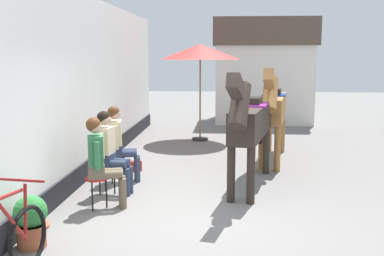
# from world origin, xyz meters

# --- Properties ---
(ground_plane) EXTENTS (40.00, 40.00, 0.00)m
(ground_plane) POSITION_xyz_m (0.00, 3.00, 0.00)
(ground_plane) COLOR slate
(pub_facade_wall) EXTENTS (0.34, 14.00, 3.40)m
(pub_facade_wall) POSITION_xyz_m (-2.55, 1.50, 1.54)
(pub_facade_wall) COLOR white
(pub_facade_wall) RESTS_ON ground_plane
(distant_cottage) EXTENTS (3.40, 2.60, 3.50)m
(distant_cottage) POSITION_xyz_m (1.40, 9.69, 1.80)
(distant_cottage) COLOR silver
(distant_cottage) RESTS_ON ground_plane
(seated_visitor_near) EXTENTS (0.61, 0.48, 1.39)m
(seated_visitor_near) POSITION_xyz_m (-1.67, -0.03, 0.78)
(seated_visitor_near) COLOR red
(seated_visitor_near) RESTS_ON ground_plane
(seated_visitor_middle) EXTENTS (0.61, 0.49, 1.39)m
(seated_visitor_middle) POSITION_xyz_m (-1.73, 0.71, 0.78)
(seated_visitor_middle) COLOR gold
(seated_visitor_middle) RESTS_ON ground_plane
(seated_visitor_far) EXTENTS (0.61, 0.48, 1.39)m
(seated_visitor_far) POSITION_xyz_m (-1.75, 1.48, 0.78)
(seated_visitor_far) COLOR black
(seated_visitor_far) RESTS_ON ground_plane
(saddled_horse_near) EXTENTS (0.88, 2.96, 2.06)m
(saddled_horse_near) POSITION_xyz_m (0.59, 1.22, 1.16)
(saddled_horse_near) COLOR #2D231E
(saddled_horse_near) RESTS_ON ground_plane
(saddled_horse_far) EXTENTS (0.79, 2.98, 2.06)m
(saddled_horse_far) POSITION_xyz_m (1.18, 3.33, 1.16)
(saddled_horse_far) COLOR #9E6B38
(saddled_horse_far) RESTS_ON ground_plane
(flower_planter_near) EXTENTS (0.43, 0.43, 0.64)m
(flower_planter_near) POSITION_xyz_m (-2.12, -1.52, 0.33)
(flower_planter_near) COLOR #A85638
(flower_planter_near) RESTS_ON ground_plane
(cafe_parasol) EXTENTS (2.10, 2.10, 2.58)m
(cafe_parasol) POSITION_xyz_m (-0.54, 5.78, 2.36)
(cafe_parasol) COLOR black
(cafe_parasol) RESTS_ON ground_plane
(satchel_bag) EXTENTS (0.30, 0.23, 0.20)m
(satchel_bag) POSITION_xyz_m (-1.64, 2.27, 0.10)
(satchel_bag) COLOR maroon
(satchel_bag) RESTS_ON ground_plane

